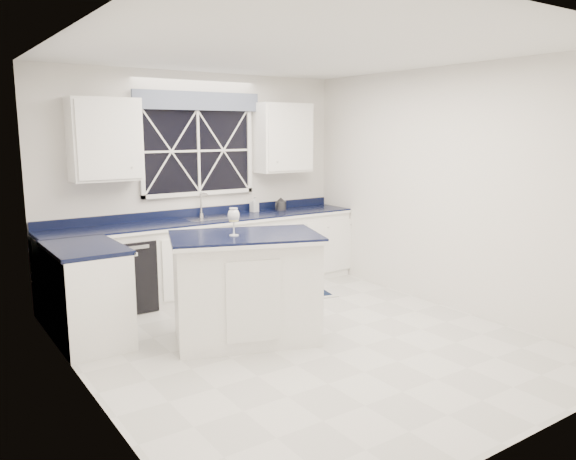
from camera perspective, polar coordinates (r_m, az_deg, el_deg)
ground at (r=5.53m, az=1.52°, el=-11.13°), size 4.50×4.50×0.00m
back_wall at (r=7.13m, az=-9.16°, el=4.73°), size 4.00×0.10×2.70m
base_cabinets at (r=6.72m, az=-9.79°, el=-3.40°), size 3.99×1.60×0.90m
countertop at (r=6.91m, az=-7.99°, el=1.01°), size 3.98×0.64×0.04m
dishwasher at (r=6.61m, az=-16.46°, el=-4.26°), size 0.60×0.58×0.82m
window at (r=7.06m, az=-9.11°, el=8.59°), size 1.65×0.09×1.26m
upper_cabinets at (r=6.94m, az=-8.68°, el=9.16°), size 3.10×0.34×0.90m
faucet at (r=7.06m, az=-8.74°, el=2.64°), size 0.05×0.20×0.30m
island at (r=5.42m, az=-4.31°, el=-5.79°), size 1.59×1.26×1.03m
rug at (r=6.97m, az=-0.15°, el=-6.49°), size 1.22×0.89×0.02m
kettle at (r=7.56m, az=-0.75°, el=2.64°), size 0.23×0.19×0.17m
wine_glass at (r=5.21m, az=-5.55°, el=1.37°), size 0.11×0.11×0.26m
soap_bottle at (r=7.40m, az=-3.45°, el=2.62°), size 0.10×0.10×0.20m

